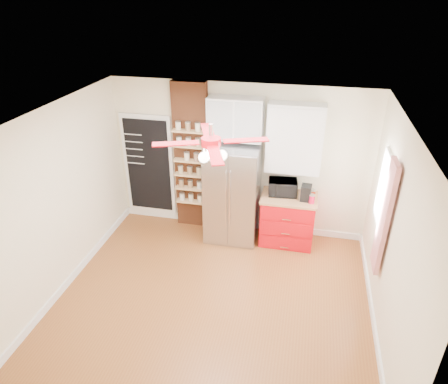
% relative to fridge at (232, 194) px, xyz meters
% --- Properties ---
extents(floor, '(4.50, 4.50, 0.00)m').
position_rel_fridge_xyz_m(floor, '(0.05, -1.63, -0.88)').
color(floor, brown).
rests_on(floor, ground).
extents(ceiling, '(4.50, 4.50, 0.00)m').
position_rel_fridge_xyz_m(ceiling, '(0.05, -1.63, 1.83)').
color(ceiling, white).
rests_on(ceiling, wall_back).
extents(wall_back, '(4.50, 0.02, 2.70)m').
position_rel_fridge_xyz_m(wall_back, '(0.05, 0.37, 0.48)').
color(wall_back, beige).
rests_on(wall_back, floor).
extents(wall_front, '(4.50, 0.02, 2.70)m').
position_rel_fridge_xyz_m(wall_front, '(0.05, -3.63, 0.48)').
color(wall_front, beige).
rests_on(wall_front, floor).
extents(wall_left, '(0.02, 4.00, 2.70)m').
position_rel_fridge_xyz_m(wall_left, '(-2.20, -1.63, 0.48)').
color(wall_left, beige).
rests_on(wall_left, floor).
extents(wall_right, '(0.02, 4.00, 2.70)m').
position_rel_fridge_xyz_m(wall_right, '(2.30, -1.63, 0.48)').
color(wall_right, beige).
rests_on(wall_right, floor).
extents(chalkboard, '(0.95, 0.05, 1.95)m').
position_rel_fridge_xyz_m(chalkboard, '(-1.65, 0.33, 0.23)').
color(chalkboard, white).
rests_on(chalkboard, wall_back).
extents(brick_pillar, '(0.60, 0.16, 2.70)m').
position_rel_fridge_xyz_m(brick_pillar, '(-0.80, 0.29, 0.48)').
color(brick_pillar, brown).
rests_on(brick_pillar, floor).
extents(fridge, '(0.90, 0.70, 1.75)m').
position_rel_fridge_xyz_m(fridge, '(0.00, 0.00, 0.00)').
color(fridge, '#AFAFB4').
rests_on(fridge, floor).
extents(upper_glass_cabinet, '(0.90, 0.35, 0.70)m').
position_rel_fridge_xyz_m(upper_glass_cabinet, '(0.00, 0.20, 1.27)').
color(upper_glass_cabinet, white).
rests_on(upper_glass_cabinet, wall_back).
extents(red_cabinet, '(0.94, 0.64, 0.90)m').
position_rel_fridge_xyz_m(red_cabinet, '(0.97, 0.05, -0.42)').
color(red_cabinet, red).
rests_on(red_cabinet, floor).
extents(upper_shelf_unit, '(0.90, 0.30, 1.15)m').
position_rel_fridge_xyz_m(upper_shelf_unit, '(0.97, 0.22, 1.00)').
color(upper_shelf_unit, white).
rests_on(upper_shelf_unit, wall_back).
extents(window, '(0.04, 0.75, 1.05)m').
position_rel_fridge_xyz_m(window, '(2.28, -0.73, 0.68)').
color(window, white).
rests_on(window, wall_right).
extents(curtain, '(0.06, 0.40, 1.55)m').
position_rel_fridge_xyz_m(curtain, '(2.23, -1.28, 0.57)').
color(curtain, red).
rests_on(curtain, wall_right).
extents(ceiling_fan, '(1.40, 1.40, 0.44)m').
position_rel_fridge_xyz_m(ceiling_fan, '(0.05, -1.63, 1.55)').
color(ceiling_fan, silver).
rests_on(ceiling_fan, ceiling).
extents(toaster_oven, '(0.51, 0.38, 0.26)m').
position_rel_fridge_xyz_m(toaster_oven, '(0.84, 0.11, 0.16)').
color(toaster_oven, black).
rests_on(toaster_oven, red_cabinet).
extents(coffee_maker, '(0.18, 0.21, 0.27)m').
position_rel_fridge_xyz_m(coffee_maker, '(1.24, -0.00, 0.16)').
color(coffee_maker, black).
rests_on(coffee_maker, red_cabinet).
extents(canister_left, '(0.10, 0.10, 0.14)m').
position_rel_fridge_xyz_m(canister_left, '(1.34, -0.09, 0.10)').
color(canister_left, red).
rests_on(canister_left, red_cabinet).
extents(canister_right, '(0.13, 0.13, 0.13)m').
position_rel_fridge_xyz_m(canister_right, '(1.34, 0.12, 0.09)').
color(canister_right, '#B12509').
rests_on(canister_right, red_cabinet).
extents(pantry_jar_oats, '(0.12, 0.12, 0.13)m').
position_rel_fridge_xyz_m(pantry_jar_oats, '(-0.84, 0.15, 0.56)').
color(pantry_jar_oats, beige).
rests_on(pantry_jar_oats, brick_pillar).
extents(pantry_jar_beans, '(0.11, 0.11, 0.14)m').
position_rel_fridge_xyz_m(pantry_jar_beans, '(-0.66, 0.12, 0.57)').
color(pantry_jar_beans, '#8F6449').
rests_on(pantry_jar_beans, brick_pillar).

